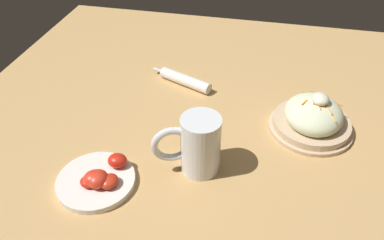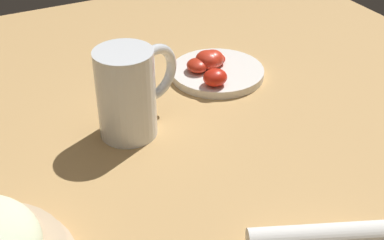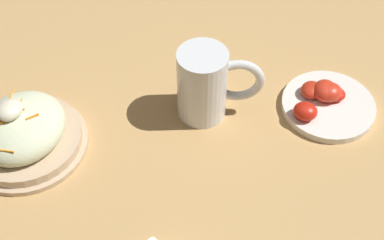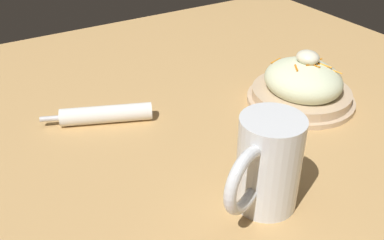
% 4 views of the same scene
% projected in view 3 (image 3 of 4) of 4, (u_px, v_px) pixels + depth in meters
% --- Properties ---
extents(ground_plane, '(1.43, 1.43, 0.00)m').
position_uv_depth(ground_plane, '(170.00, 161.00, 0.95)').
color(ground_plane, tan).
extents(salad_plate, '(0.22, 0.22, 0.11)m').
position_uv_depth(salad_plate, '(23.00, 133.00, 0.94)').
color(salad_plate, '#D1B28E').
rests_on(salad_plate, ground_plane).
extents(beer_mug, '(0.09, 0.15, 0.14)m').
position_uv_depth(beer_mug, '(205.00, 87.00, 0.97)').
color(beer_mug, white).
rests_on(beer_mug, ground_plane).
extents(tomato_plate, '(0.17, 0.17, 0.05)m').
position_uv_depth(tomato_plate, '(326.00, 102.00, 1.02)').
color(tomato_plate, white).
rests_on(tomato_plate, ground_plane).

